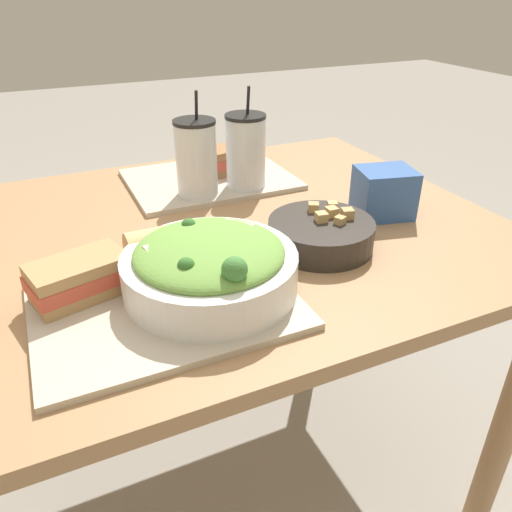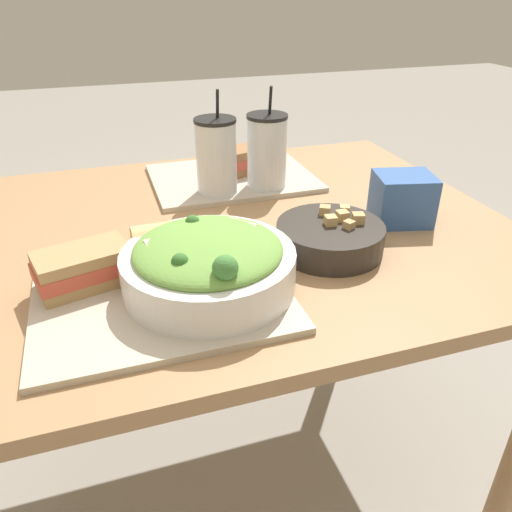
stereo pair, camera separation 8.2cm
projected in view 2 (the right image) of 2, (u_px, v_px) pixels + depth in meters
The scene contains 12 objects.
ground_plane at pixel (220, 469), 1.42m from camera, with size 12.00×12.00×0.00m, color gray.
dining_table at pixel (210, 270), 1.10m from camera, with size 1.27×0.93×0.77m.
tray_near at pixel (163, 299), 0.81m from camera, with size 0.40×0.31×0.01m.
tray_far at pixel (232, 178), 1.29m from camera, with size 0.40×0.31×0.01m.
salad_bowl at pixel (209, 262), 0.81m from camera, with size 0.28×0.28×0.11m.
soup_bowl at pixel (330, 236), 0.95m from camera, with size 0.20×0.20×0.07m.
sandwich_near at pixel (84, 268), 0.82m from camera, with size 0.17×0.12×0.06m.
baguette_near at pixel (166, 242), 0.89m from camera, with size 0.11×0.08×0.07m.
sandwich_far at pixel (251, 159), 1.31m from camera, with size 0.16×0.11×0.06m.
drink_cup_dark at pixel (216, 159), 1.15m from camera, with size 0.10×0.10×0.24m.
drink_cup_red at pixel (267, 153), 1.19m from camera, with size 0.10×0.10×0.24m.
chip_bag at pixel (402, 199), 1.05m from camera, with size 0.14×0.12×0.10m.
Camera 2 is at (-0.19, -0.93, 1.23)m, focal length 35.00 mm.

